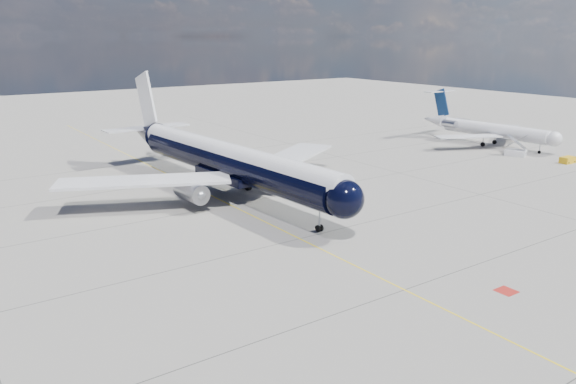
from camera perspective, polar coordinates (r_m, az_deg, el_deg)
name	(u,v)px	position (r m, az deg, el deg)	size (l,w,h in m)	color
ground	(212,196)	(75.37, -7.75, -0.39)	(320.00, 320.00, 0.00)	gray
taxiway_centerline	(230,205)	(71.12, -5.91, -1.30)	(0.16, 160.00, 0.01)	yellow
red_marking	(506,291)	(50.85, 21.29, -9.36)	(1.60, 1.60, 0.01)	maroon
main_airliner	(224,159)	(74.99, -6.52, 3.30)	(43.37, 52.87, 15.27)	black
regional_jet	(485,128)	(116.63, 19.43, 6.13)	(26.17, 30.07, 10.19)	silver
boarding_stair	(516,151)	(108.17, 22.14, 3.83)	(3.89, 4.25, 3.79)	silver
service_tug	(568,160)	(105.14, 26.53, 2.93)	(2.75, 1.65, 1.07)	gold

